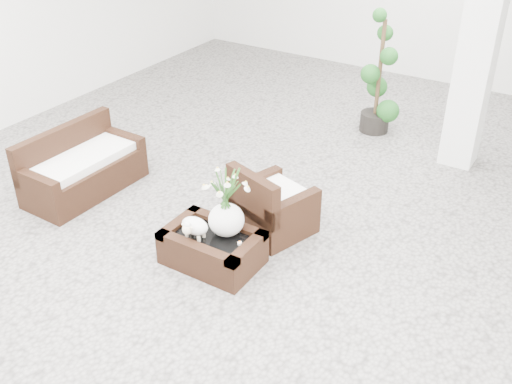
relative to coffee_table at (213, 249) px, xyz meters
The scene contains 9 objects.
ground 0.62m from the coffee_table, 70.52° to the left, with size 11.00×11.00×0.00m, color gray.
column 3.98m from the coffee_table, 67.41° to the left, with size 0.40×0.40×3.50m, color white.
coffee_table is the anchor object (origin of this frame).
sheep_figurine 0.30m from the coffee_table, 140.19° to the right, with size 0.28×0.23×0.21m, color white.
planter_narcissus 0.57m from the coffee_table, 45.00° to the left, with size 0.44×0.44×0.80m, color white, non-canonical shape.
tealight 0.35m from the coffee_table, ahead, with size 0.04×0.04×0.03m, color white.
armchair 0.85m from the coffee_table, 75.76° to the left, with size 0.70×0.67×0.75m, color black.
loveseat 2.08m from the coffee_table, behind, with size 1.39×0.67×0.74m, color black.
topiary 3.72m from the coffee_table, 87.73° to the left, with size 0.44×0.44×1.66m, color #174716, non-canonical shape.
Camera 1 is at (2.62, -4.29, 3.56)m, focal length 42.21 mm.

